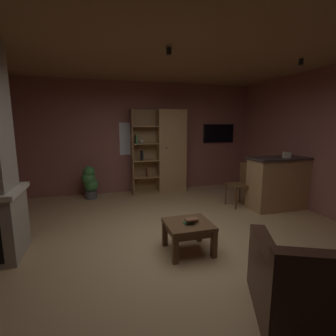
{
  "coord_description": "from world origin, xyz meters",
  "views": [
    {
      "loc": [
        -1.07,
        -3.34,
        1.74
      ],
      "look_at": [
        0.0,
        0.4,
        1.05
      ],
      "focal_mm": 26.86,
      "sensor_mm": 36.0,
      "label": 1
    }
  ],
  "objects_px": {
    "tissue_box": "(287,155)",
    "potted_floor_plant": "(90,182)",
    "kitchen_bar_counter": "(282,183)",
    "table_book_1": "(193,220)",
    "bookshelf_cabinet": "(168,152)",
    "table_book_0": "(188,223)",
    "table_book_2": "(190,220)",
    "dining_chair": "(242,181)",
    "wall_mounted_tv": "(219,133)",
    "coffee_table": "(188,229)"
  },
  "relations": [
    {
      "from": "tissue_box",
      "to": "potted_floor_plant",
      "type": "height_order",
      "value": "tissue_box"
    },
    {
      "from": "kitchen_bar_counter",
      "to": "potted_floor_plant",
      "type": "bearing_deg",
      "value": 154.92
    },
    {
      "from": "table_book_1",
      "to": "potted_floor_plant",
      "type": "xyz_separation_m",
      "value": [
        -1.41,
        2.97,
        -0.05
      ]
    },
    {
      "from": "tissue_box",
      "to": "potted_floor_plant",
      "type": "relative_size",
      "value": 0.15
    },
    {
      "from": "bookshelf_cabinet",
      "to": "tissue_box",
      "type": "relative_size",
      "value": 17.4
    },
    {
      "from": "table_book_1",
      "to": "bookshelf_cabinet",
      "type": "bearing_deg",
      "value": 80.41
    },
    {
      "from": "kitchen_bar_counter",
      "to": "table_book_1",
      "type": "height_order",
      "value": "kitchen_bar_counter"
    },
    {
      "from": "table_book_0",
      "to": "potted_floor_plant",
      "type": "xyz_separation_m",
      "value": [
        -1.33,
        3.01,
        -0.03
      ]
    },
    {
      "from": "kitchen_bar_counter",
      "to": "bookshelf_cabinet",
      "type": "bearing_deg",
      "value": 134.46
    },
    {
      "from": "table_book_2",
      "to": "dining_chair",
      "type": "relative_size",
      "value": 0.15
    },
    {
      "from": "kitchen_bar_counter",
      "to": "potted_floor_plant",
      "type": "distance_m",
      "value": 4.25
    },
    {
      "from": "table_book_1",
      "to": "potted_floor_plant",
      "type": "distance_m",
      "value": 3.29
    },
    {
      "from": "kitchen_bar_counter",
      "to": "wall_mounted_tv",
      "type": "xyz_separation_m",
      "value": [
        -0.39,
        2.16,
        0.93
      ]
    },
    {
      "from": "bookshelf_cabinet",
      "to": "wall_mounted_tv",
      "type": "bearing_deg",
      "value": 7.85
    },
    {
      "from": "tissue_box",
      "to": "coffee_table",
      "type": "distance_m",
      "value": 2.82
    },
    {
      "from": "kitchen_bar_counter",
      "to": "table_book_1",
      "type": "relative_size",
      "value": 11.3
    },
    {
      "from": "dining_chair",
      "to": "coffee_table",
      "type": "bearing_deg",
      "value": -139.13
    },
    {
      "from": "table_book_2",
      "to": "coffee_table",
      "type": "bearing_deg",
      "value": 98.83
    },
    {
      "from": "kitchen_bar_counter",
      "to": "tissue_box",
      "type": "bearing_deg",
      "value": -108.85
    },
    {
      "from": "bookshelf_cabinet",
      "to": "table_book_1",
      "type": "bearing_deg",
      "value": -99.59
    },
    {
      "from": "bookshelf_cabinet",
      "to": "kitchen_bar_counter",
      "type": "bearing_deg",
      "value": -45.54
    },
    {
      "from": "kitchen_bar_counter",
      "to": "table_book_2",
      "type": "bearing_deg",
      "value": -153.66
    },
    {
      "from": "table_book_0",
      "to": "table_book_2",
      "type": "distance_m",
      "value": 0.06
    },
    {
      "from": "table_book_0",
      "to": "table_book_1",
      "type": "relative_size",
      "value": 0.89
    },
    {
      "from": "table_book_1",
      "to": "wall_mounted_tv",
      "type": "distance_m",
      "value": 4.04
    },
    {
      "from": "bookshelf_cabinet",
      "to": "tissue_box",
      "type": "bearing_deg",
      "value": -47.39
    },
    {
      "from": "dining_chair",
      "to": "table_book_1",
      "type": "bearing_deg",
      "value": -138.19
    },
    {
      "from": "tissue_box",
      "to": "table_book_1",
      "type": "bearing_deg",
      "value": -155.86
    },
    {
      "from": "wall_mounted_tv",
      "to": "coffee_table",
      "type": "bearing_deg",
      "value": -122.43
    },
    {
      "from": "table_book_2",
      "to": "bookshelf_cabinet",
      "type": "bearing_deg",
      "value": 79.51
    },
    {
      "from": "potted_floor_plant",
      "to": "table_book_2",
      "type": "bearing_deg",
      "value": -66.05
    },
    {
      "from": "coffee_table",
      "to": "table_book_0",
      "type": "distance_m",
      "value": 0.1
    },
    {
      "from": "kitchen_bar_counter",
      "to": "table_book_0",
      "type": "xyz_separation_m",
      "value": [
        -2.52,
        -1.21,
        -0.12
      ]
    },
    {
      "from": "table_book_1",
      "to": "tissue_box",
      "type": "bearing_deg",
      "value": 24.14
    },
    {
      "from": "tissue_box",
      "to": "table_book_0",
      "type": "relative_size",
      "value": 1.06
    },
    {
      "from": "table_book_0",
      "to": "potted_floor_plant",
      "type": "height_order",
      "value": "potted_floor_plant"
    },
    {
      "from": "dining_chair",
      "to": "wall_mounted_tv",
      "type": "distance_m",
      "value": 2.06
    },
    {
      "from": "kitchen_bar_counter",
      "to": "dining_chair",
      "type": "xyz_separation_m",
      "value": [
        -0.73,
        0.36,
        -0.01
      ]
    },
    {
      "from": "bookshelf_cabinet",
      "to": "potted_floor_plant",
      "type": "relative_size",
      "value": 2.7
    },
    {
      "from": "kitchen_bar_counter",
      "to": "table_book_0",
      "type": "relative_size",
      "value": 12.71
    },
    {
      "from": "potted_floor_plant",
      "to": "wall_mounted_tv",
      "type": "height_order",
      "value": "wall_mounted_tv"
    },
    {
      "from": "coffee_table",
      "to": "table_book_2",
      "type": "height_order",
      "value": "table_book_2"
    },
    {
      "from": "table_book_1",
      "to": "table_book_2",
      "type": "height_order",
      "value": "table_book_2"
    },
    {
      "from": "table_book_0",
      "to": "dining_chair",
      "type": "distance_m",
      "value": 2.38
    },
    {
      "from": "coffee_table",
      "to": "tissue_box",
      "type": "bearing_deg",
      "value": 23.75
    },
    {
      "from": "tissue_box",
      "to": "dining_chair",
      "type": "distance_m",
      "value": 1.02
    },
    {
      "from": "bookshelf_cabinet",
      "to": "dining_chair",
      "type": "relative_size",
      "value": 2.27
    },
    {
      "from": "bookshelf_cabinet",
      "to": "table_book_0",
      "type": "height_order",
      "value": "bookshelf_cabinet"
    },
    {
      "from": "table_book_2",
      "to": "wall_mounted_tv",
      "type": "height_order",
      "value": "wall_mounted_tv"
    },
    {
      "from": "dining_chair",
      "to": "wall_mounted_tv",
      "type": "relative_size",
      "value": 1.03
    }
  ]
}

